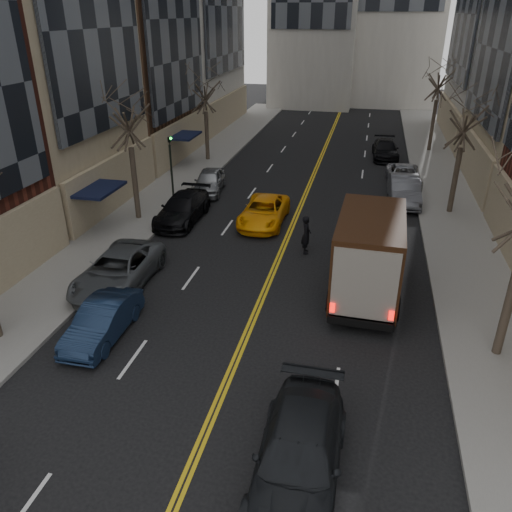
{
  "coord_description": "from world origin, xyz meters",
  "views": [
    {
      "loc": [
        3.77,
        -4.63,
        10.83
      ],
      "look_at": [
        -0.14,
        12.48,
        2.2
      ],
      "focal_mm": 35.0,
      "sensor_mm": 36.0,
      "label": 1
    }
  ],
  "objects": [
    {
      "name": "taxi",
      "position": [
        -1.65,
        21.09,
        0.7
      ],
      "size": [
        2.32,
        5.03,
        1.4
      ],
      "primitive_type": "imported",
      "rotation": [
        0.0,
        0.0,
        0.0
      ],
      "color": "#FFA50A",
      "rests_on": "ground"
    },
    {
      "name": "parked_rt_a",
      "position": [
        6.17,
        26.39,
        0.82
      ],
      "size": [
        1.96,
        5.05,
        1.64
      ],
      "primitive_type": "imported",
      "rotation": [
        0.0,
        0.0,
        0.05
      ],
      "color": "#53555B",
      "rests_on": "ground"
    },
    {
      "name": "parked_rt_b",
      "position": [
        6.3,
        29.87,
        0.67
      ],
      "size": [
        2.39,
        4.9,
        1.34
      ],
      "primitive_type": "imported",
      "rotation": [
        0.0,
        0.0,
        0.03
      ],
      "color": "#B9BAC2",
      "rests_on": "ground"
    },
    {
      "name": "sidewalk_right",
      "position": [
        9.0,
        27.0,
        0.07
      ],
      "size": [
        4.0,
        66.0,
        0.15
      ],
      "primitive_type": "cube",
      "color": "slate",
      "rests_on": "ground"
    },
    {
      "name": "sidewalk_left",
      "position": [
        -9.0,
        27.0,
        0.07
      ],
      "size": [
        4.0,
        66.0,
        0.15
      ],
      "primitive_type": "cube",
      "color": "slate",
      "rests_on": "ground"
    },
    {
      "name": "parked_lf_d",
      "position": [
        -6.24,
        20.41,
        0.75
      ],
      "size": [
        2.13,
        5.18,
        1.5
      ],
      "primitive_type": "imported",
      "rotation": [
        0.0,
        0.0,
        -0.01
      ],
      "color": "black",
      "rests_on": "ground"
    },
    {
      "name": "parked_lf_c",
      "position": [
        -6.3,
        12.65,
        0.76
      ],
      "size": [
        2.6,
        5.53,
        1.53
      ],
      "primitive_type": "imported",
      "rotation": [
        0.0,
        0.0,
        0.01
      ],
      "color": "#4E5256",
      "rests_on": "ground"
    },
    {
      "name": "ups_truck",
      "position": [
        4.19,
        14.41,
        1.86
      ],
      "size": [
        2.94,
        6.82,
        3.69
      ],
      "rotation": [
        0.0,
        0.0,
        -0.03
      ],
      "color": "black",
      "rests_on": "ground"
    },
    {
      "name": "pedestrian",
      "position": [
        1.19,
        17.78,
        0.97
      ],
      "size": [
        0.57,
        0.77,
        1.94
      ],
      "primitive_type": "imported",
      "rotation": [
        0.0,
        0.0,
        1.72
      ],
      "color": "black",
      "rests_on": "ground"
    },
    {
      "name": "tree_rt_mid",
      "position": [
        8.8,
        25.0,
        6.17
      ],
      "size": [
        3.2,
        3.2,
        8.32
      ],
      "color": "#382D23",
      "rests_on": "sidewalk_right"
    },
    {
      "name": "tree_rt_far",
      "position": [
        8.8,
        40.0,
        6.74
      ],
      "size": [
        3.2,
        3.2,
        9.11
      ],
      "color": "#382D23",
      "rests_on": "sidewalk_right"
    },
    {
      "name": "traffic_signal",
      "position": [
        -7.39,
        22.0,
        2.82
      ],
      "size": [
        0.29,
        0.26,
        4.7
      ],
      "color": "black",
      "rests_on": "sidewalk_left"
    },
    {
      "name": "parked_lf_e",
      "position": [
        -6.3,
        25.61,
        0.75
      ],
      "size": [
        2.33,
        4.57,
        1.49
      ],
      "primitive_type": "imported",
      "rotation": [
        0.0,
        0.0,
        0.14
      ],
      "color": "#94989B",
      "rests_on": "ground"
    },
    {
      "name": "tree_lf_mid",
      "position": [
        -8.8,
        20.0,
        6.6
      ],
      "size": [
        3.2,
        3.2,
        8.91
      ],
      "color": "#382D23",
      "rests_on": "sidewalk_left"
    },
    {
      "name": "observer_sedan",
      "position": [
        2.81,
        4.44,
        0.78
      ],
      "size": [
        2.21,
        5.37,
        1.56
      ],
      "rotation": [
        0.0,
        0.0,
        -0.0
      ],
      "color": "black",
      "rests_on": "ground"
    },
    {
      "name": "parked_lf_b",
      "position": [
        -5.1,
        9.02,
        0.68
      ],
      "size": [
        1.46,
        4.14,
        1.36
      ],
      "primitive_type": "imported",
      "rotation": [
        0.0,
        0.0,
        0.0
      ],
      "color": "#111E36",
      "rests_on": "ground"
    },
    {
      "name": "tree_lf_far",
      "position": [
        -8.8,
        33.0,
        6.02
      ],
      "size": [
        3.2,
        3.2,
        8.12
      ],
      "color": "#382D23",
      "rests_on": "sidewalk_left"
    },
    {
      "name": "parked_rt_c",
      "position": [
        5.1,
        36.94,
        0.71
      ],
      "size": [
        2.25,
        4.98,
        1.42
      ],
      "primitive_type": "imported",
      "rotation": [
        0.0,
        0.0,
        0.05
      ],
      "color": "black",
      "rests_on": "ground"
    }
  ]
}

